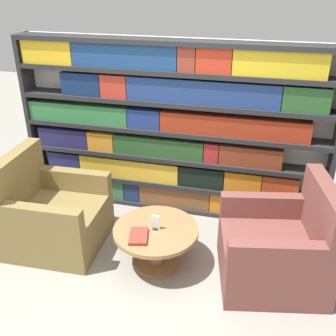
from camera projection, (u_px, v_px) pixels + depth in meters
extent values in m
plane|color=gray|center=(137.00, 279.00, 3.65)|extent=(14.00, 14.00, 0.00)
cube|color=silver|center=(174.00, 126.00, 4.47)|extent=(3.47, 0.05, 1.95)
cube|color=#262628|center=(34.00, 117.00, 4.74)|extent=(0.05, 0.30, 1.95)
cube|color=#262628|center=(335.00, 145.00, 3.98)|extent=(0.05, 0.30, 1.95)
cube|color=#262628|center=(171.00, 203.00, 4.79)|extent=(3.37, 0.30, 0.05)
cube|color=#262628|center=(172.00, 182.00, 4.65)|extent=(3.37, 0.30, 0.05)
cube|color=#262628|center=(172.00, 157.00, 4.51)|extent=(3.37, 0.30, 0.05)
cube|color=#262628|center=(172.00, 130.00, 4.36)|extent=(3.37, 0.30, 0.05)
cube|color=#262628|center=(172.00, 102.00, 4.21)|extent=(3.37, 0.30, 0.05)
cube|color=#262628|center=(172.00, 72.00, 4.07)|extent=(3.37, 0.30, 0.05)
cube|color=#262628|center=(172.00, 42.00, 3.93)|extent=(3.37, 0.30, 0.05)
cube|color=#376A43|center=(85.00, 182.00, 4.95)|extent=(1.09, 0.20, 0.25)
cube|color=navy|center=(134.00, 189.00, 4.80)|extent=(0.19, 0.20, 0.25)
cube|color=brown|center=(175.00, 194.00, 4.69)|extent=(0.84, 0.20, 0.25)
cube|color=orange|center=(218.00, 199.00, 4.58)|extent=(0.15, 0.20, 0.25)
cube|color=#1D4837|center=(244.00, 203.00, 4.51)|extent=(0.44, 0.20, 0.25)
cube|color=navy|center=(68.00, 160.00, 4.86)|extent=(0.41, 0.20, 0.24)
cube|color=gold|center=(130.00, 167.00, 4.68)|extent=(1.21, 0.20, 0.24)
cube|color=black|center=(202.00, 175.00, 4.49)|extent=(0.51, 0.20, 0.24)
cube|color=orange|center=(243.00, 180.00, 4.38)|extent=(0.40, 0.20, 0.24)
cube|color=#B03C1C|center=(280.00, 184.00, 4.30)|extent=(0.38, 0.20, 0.24)
cube|color=#232050|center=(66.00, 136.00, 4.71)|extent=(0.62, 0.20, 0.22)
cube|color=orange|center=(103.00, 140.00, 4.61)|extent=(0.31, 0.20, 0.22)
cube|color=#274F27|center=(159.00, 146.00, 4.46)|extent=(1.04, 0.20, 0.22)
cube|color=maroon|center=(212.00, 151.00, 4.32)|extent=(0.16, 0.20, 0.22)
cube|color=brown|center=(251.00, 155.00, 4.23)|extent=(0.66, 0.20, 0.22)
cube|color=#307540|center=(80.00, 112.00, 4.52)|extent=(1.19, 0.20, 0.22)
cube|color=navy|center=(145.00, 117.00, 4.34)|extent=(0.37, 0.20, 0.22)
cube|color=maroon|center=(234.00, 125.00, 4.13)|extent=(1.56, 0.20, 0.22)
cube|color=navy|center=(83.00, 83.00, 4.35)|extent=(0.45, 0.20, 0.25)
cube|color=#AE3224|center=(116.00, 85.00, 4.26)|extent=(0.29, 0.20, 0.25)
cube|color=navy|center=(202.00, 91.00, 4.05)|extent=(1.59, 0.20, 0.25)
cube|color=#275629|center=(306.00, 98.00, 3.83)|extent=(0.45, 0.20, 0.25)
cube|color=gold|center=(50.00, 51.00, 4.28)|extent=(0.58, 0.20, 0.25)
cube|color=navy|center=(125.00, 55.00, 4.09)|extent=(1.14, 0.20, 0.25)
cube|color=brown|center=(188.00, 58.00, 3.94)|extent=(0.18, 0.20, 0.25)
cube|color=red|center=(215.00, 60.00, 3.88)|extent=(0.35, 0.20, 0.25)
cube|color=gold|center=(280.00, 63.00, 3.74)|extent=(0.88, 0.20, 0.25)
cube|color=olive|center=(58.00, 225.00, 4.05)|extent=(0.94, 0.90, 0.44)
cube|color=olive|center=(17.00, 179.00, 3.89)|extent=(0.18, 0.86, 0.54)
cube|color=olive|center=(42.00, 218.00, 3.56)|extent=(0.77, 0.15, 0.23)
cube|color=olive|center=(76.00, 180.00, 4.20)|extent=(0.77, 0.15, 0.23)
cube|color=brown|center=(271.00, 258.00, 3.57)|extent=(1.06, 1.02, 0.44)
cube|color=brown|center=(323.00, 214.00, 3.34)|extent=(0.31, 0.87, 0.54)
cube|color=brown|center=(261.00, 205.00, 3.76)|extent=(0.77, 0.27, 0.23)
cube|color=brown|center=(276.00, 255.00, 3.10)|extent=(0.77, 0.27, 0.23)
cylinder|color=olive|center=(156.00, 248.00, 3.76)|extent=(0.14, 0.14, 0.37)
cylinder|color=olive|center=(156.00, 262.00, 3.84)|extent=(0.44, 0.44, 0.03)
cylinder|color=olive|center=(156.00, 230.00, 3.67)|extent=(0.80, 0.80, 0.04)
cube|color=black|center=(156.00, 228.00, 3.66)|extent=(0.05, 0.06, 0.01)
cube|color=silver|center=(156.00, 222.00, 3.63)|extent=(0.08, 0.01, 0.15)
cube|color=brown|center=(139.00, 236.00, 3.53)|extent=(0.21, 0.28, 0.03)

